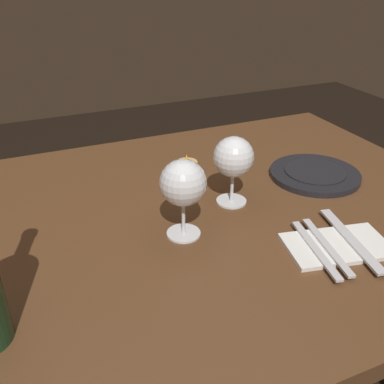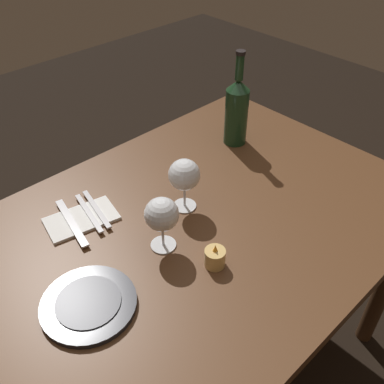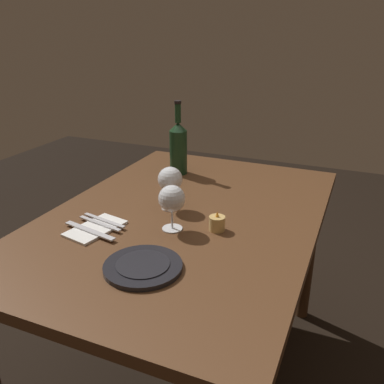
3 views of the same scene
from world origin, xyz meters
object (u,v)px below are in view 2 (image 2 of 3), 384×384
at_px(fork_outer, 96,209).
at_px(table_knife, 71,222).
at_px(wine_glass_right, 162,215).
at_px(fork_inner, 89,213).
at_px(votive_candle, 215,258).
at_px(wine_glass_left, 184,176).
at_px(wine_bottle, 237,110).
at_px(dinner_plate, 89,304).
at_px(folded_napkin, 81,219).

height_order(fork_outer, table_knife, same).
height_order(wine_glass_right, fork_inner, wine_glass_right).
xyz_separation_m(votive_candle, table_knife, (0.18, -0.36, -0.01)).
bearing_deg(table_knife, fork_outer, 180.00).
bearing_deg(fork_inner, fork_outer, 180.00).
bearing_deg(wine_glass_left, votive_candle, 65.89).
relative_size(fork_inner, table_knife, 0.85).
bearing_deg(wine_glass_right, wine_bottle, -157.38).
xyz_separation_m(wine_glass_left, votive_candle, (0.09, 0.21, -0.09)).
distance_m(dinner_plate, fork_inner, 0.31).
bearing_deg(wine_glass_right, wine_glass_left, -152.38).
height_order(wine_glass_left, fork_inner, wine_glass_left).
bearing_deg(fork_outer, wine_bottle, 178.01).
bearing_deg(wine_glass_right, fork_outer, -77.41).
relative_size(wine_bottle, dinner_plate, 1.48).
height_order(wine_glass_left, folded_napkin, wine_glass_left).
bearing_deg(table_knife, fork_inner, 180.00).
bearing_deg(wine_bottle, fork_outer, -1.99).
bearing_deg(votive_candle, wine_bottle, -142.65).
distance_m(wine_glass_left, fork_outer, 0.27).
relative_size(wine_bottle, votive_candle, 4.77).
bearing_deg(fork_inner, folded_napkin, -0.00).
xyz_separation_m(wine_glass_right, votive_candle, (-0.05, 0.14, -0.08)).
bearing_deg(votive_candle, fork_inner, -70.94).
distance_m(fork_outer, table_knife, 0.08).
relative_size(votive_candle, dinner_plate, 0.31).
distance_m(wine_glass_left, wine_bottle, 0.38).
relative_size(votive_candle, table_knife, 0.32).
height_order(votive_candle, folded_napkin, votive_candle).
relative_size(fork_inner, fork_outer, 1.00).
distance_m(wine_bottle, fork_inner, 0.59).
bearing_deg(dinner_plate, fork_inner, -123.17).
distance_m(wine_bottle, votive_candle, 0.57).
bearing_deg(fork_outer, votive_candle, 105.46).
bearing_deg(folded_napkin, wine_bottle, 178.17).
bearing_deg(wine_bottle, votive_candle, 37.35).
height_order(wine_bottle, dinner_plate, wine_bottle).
xyz_separation_m(wine_glass_left, table_knife, (0.27, -0.15, -0.10)).
distance_m(votive_candle, fork_outer, 0.38).
relative_size(wine_glass_right, fork_outer, 0.84).
distance_m(folded_napkin, fork_inner, 0.03).
xyz_separation_m(wine_glass_left, wine_bottle, (-0.36, -0.13, 0.01)).
xyz_separation_m(fork_inner, table_knife, (0.06, -0.00, 0.00)).
bearing_deg(wine_glass_left, table_knife, -28.99).
height_order(votive_candle, fork_outer, votive_candle).
distance_m(fork_inner, fork_outer, 0.02).
height_order(wine_glass_right, votive_candle, wine_glass_right).
bearing_deg(fork_outer, wine_glass_left, 141.98).
distance_m(wine_glass_right, table_knife, 0.28).
xyz_separation_m(wine_bottle, fork_inner, (0.58, -0.02, -0.11)).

